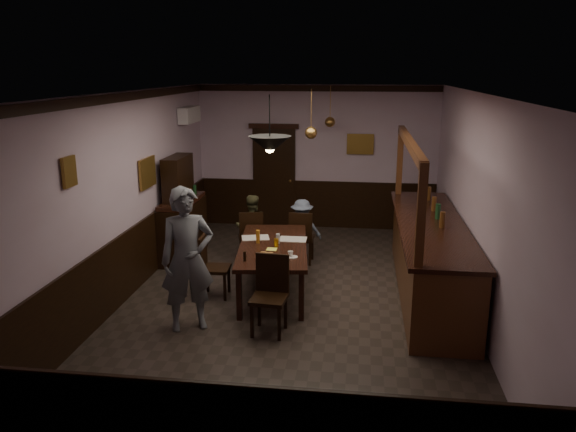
% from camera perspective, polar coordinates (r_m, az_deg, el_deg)
% --- Properties ---
extents(room, '(5.01, 8.01, 3.01)m').
position_cam_1_polar(room, '(7.95, 0.62, 1.54)').
color(room, '#2D2621').
rests_on(room, ground).
extents(dining_table, '(1.25, 2.30, 0.75)m').
position_cam_1_polar(dining_table, '(8.47, -1.52, -3.34)').
color(dining_table, black).
rests_on(dining_table, ground).
extents(chair_far_left, '(0.51, 0.51, 0.95)m').
position_cam_1_polar(chair_far_left, '(9.76, -3.79, -1.91)').
color(chair_far_left, black).
rests_on(chair_far_left, ground).
extents(chair_far_right, '(0.42, 0.42, 0.94)m').
position_cam_1_polar(chair_far_right, '(9.73, 1.36, -1.97)').
color(chair_far_right, black).
rests_on(chair_far_right, ground).
extents(chair_near, '(0.48, 0.48, 1.01)m').
position_cam_1_polar(chair_near, '(7.28, -1.79, -7.55)').
color(chair_near, black).
rests_on(chair_near, ground).
extents(chair_side, '(0.42, 0.42, 0.94)m').
position_cam_1_polar(chair_side, '(8.43, -7.90, -4.81)').
color(chair_side, black).
rests_on(chair_side, ground).
extents(person_standing, '(0.82, 0.71, 1.89)m').
position_cam_1_polar(person_standing, '(7.33, -10.18, -4.36)').
color(person_standing, slate).
rests_on(person_standing, ground).
extents(person_seated_left, '(0.66, 0.58, 1.16)m').
position_cam_1_polar(person_seated_left, '(10.00, -3.74, -1.11)').
color(person_seated_left, brown).
rests_on(person_seated_left, ground).
extents(person_seated_right, '(0.77, 0.54, 1.09)m').
position_cam_1_polar(person_seated_right, '(9.98, 1.42, -1.35)').
color(person_seated_right, slate).
rests_on(person_seated_right, ground).
extents(newspaper_left, '(0.48, 0.40, 0.01)m').
position_cam_1_polar(newspaper_left, '(8.79, -3.33, -2.21)').
color(newspaper_left, silver).
rests_on(newspaper_left, dining_table).
extents(newspaper_right, '(0.42, 0.30, 0.01)m').
position_cam_1_polar(newspaper_right, '(8.69, 0.51, -2.37)').
color(newspaper_right, silver).
rests_on(newspaper_right, dining_table).
extents(napkin, '(0.17, 0.17, 0.00)m').
position_cam_1_polar(napkin, '(8.23, -1.66, -3.39)').
color(napkin, '#EFF459').
rests_on(napkin, dining_table).
extents(saucer, '(0.15, 0.15, 0.01)m').
position_cam_1_polar(saucer, '(7.88, 0.46, -4.19)').
color(saucer, white).
rests_on(saucer, dining_table).
extents(coffee_cup, '(0.09, 0.09, 0.07)m').
position_cam_1_polar(coffee_cup, '(7.89, 0.25, -3.85)').
color(coffee_cup, white).
rests_on(coffee_cup, saucer).
extents(pastry_plate, '(0.22, 0.22, 0.01)m').
position_cam_1_polar(pastry_plate, '(7.88, -2.08, -4.19)').
color(pastry_plate, white).
rests_on(pastry_plate, dining_table).
extents(pastry_ring_a, '(0.13, 0.13, 0.04)m').
position_cam_1_polar(pastry_ring_a, '(7.94, -2.50, -3.84)').
color(pastry_ring_a, '#C68C47').
rests_on(pastry_ring_a, pastry_plate).
extents(pastry_ring_b, '(0.13, 0.13, 0.04)m').
position_cam_1_polar(pastry_ring_b, '(7.90, -1.89, -3.92)').
color(pastry_ring_b, '#C68C47').
rests_on(pastry_ring_b, pastry_plate).
extents(soda_can, '(0.07, 0.07, 0.12)m').
position_cam_1_polar(soda_can, '(8.34, -1.19, -2.72)').
color(soda_can, orange).
rests_on(soda_can, dining_table).
extents(beer_glass, '(0.06, 0.06, 0.20)m').
position_cam_1_polar(beer_glass, '(8.51, -3.07, -2.10)').
color(beer_glass, '#BF721E').
rests_on(beer_glass, dining_table).
extents(water_glass, '(0.06, 0.06, 0.15)m').
position_cam_1_polar(water_glass, '(8.48, -1.03, -2.32)').
color(water_glass, silver).
rests_on(water_glass, dining_table).
extents(pepper_mill, '(0.04, 0.04, 0.14)m').
position_cam_1_polar(pepper_mill, '(7.74, -4.42, -4.10)').
color(pepper_mill, black).
rests_on(pepper_mill, dining_table).
extents(sideboard, '(0.50, 1.39, 1.84)m').
position_cam_1_polar(sideboard, '(10.18, -10.71, -0.16)').
color(sideboard, black).
rests_on(sideboard, ground).
extents(bar_counter, '(0.97, 4.16, 2.34)m').
position_cam_1_polar(bar_counter, '(8.72, 14.17, -3.90)').
color(bar_counter, '#472613').
rests_on(bar_counter, ground).
extents(door_back, '(0.90, 0.06, 2.10)m').
position_cam_1_polar(door_back, '(11.99, -1.42, 3.89)').
color(door_back, black).
rests_on(door_back, ground).
extents(ac_unit, '(0.20, 0.85, 0.30)m').
position_cam_1_polar(ac_unit, '(11.11, -9.99, 10.10)').
color(ac_unit, white).
rests_on(ac_unit, ground).
extents(picture_left_small, '(0.04, 0.28, 0.36)m').
position_cam_1_polar(picture_left_small, '(7.05, -21.35, 4.21)').
color(picture_left_small, olive).
rests_on(picture_left_small, ground).
extents(picture_left_large, '(0.04, 0.62, 0.48)m').
position_cam_1_polar(picture_left_large, '(9.27, -14.09, 4.29)').
color(picture_left_large, olive).
rests_on(picture_left_large, ground).
extents(picture_back, '(0.55, 0.04, 0.42)m').
position_cam_1_polar(picture_back, '(11.74, 7.36, 7.25)').
color(picture_back, olive).
rests_on(picture_back, ground).
extents(pendant_iron, '(0.56, 0.56, 0.75)m').
position_cam_1_polar(pendant_iron, '(7.31, -1.86, 7.27)').
color(pendant_iron, black).
rests_on(pendant_iron, ground).
extents(pendant_brass_mid, '(0.20, 0.20, 0.81)m').
position_cam_1_polar(pendant_brass_mid, '(9.24, 2.35, 8.44)').
color(pendant_brass_mid, '#BF8C3F').
rests_on(pendant_brass_mid, ground).
extents(pendant_brass_far, '(0.20, 0.20, 0.81)m').
position_cam_1_polar(pendant_brass_far, '(11.11, 4.29, 9.49)').
color(pendant_brass_far, '#BF8C3F').
rests_on(pendant_brass_far, ground).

